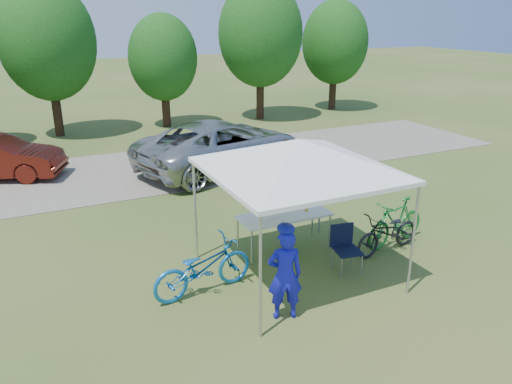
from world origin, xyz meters
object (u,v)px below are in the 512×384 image
cyclist (285,275)px  bike_dark (388,233)px  cooler (266,210)px  bike_green (396,222)px  minivan (221,145)px  bike_blue (203,267)px  folding_chair (345,244)px  folding_table (284,216)px

cyclist → bike_dark: size_ratio=0.93×
cooler → bike_dark: (2.37, -1.07, -0.54)m
bike_green → minivan: bearing=-179.5°
bike_blue → folding_chair: bearing=-105.5°
bike_dark → minivan: size_ratio=0.30×
cooler → bike_blue: 2.02m
folding_chair → bike_blue: bearing=-177.4°
cyclist → bike_dark: 3.38m
cooler → cyclist: (-0.78, -2.24, -0.19)m
cyclist → bike_blue: size_ratio=0.82×
folding_table → cyclist: bearing=-118.5°
folding_chair → bike_blue: bike_blue is taller
cooler → minivan: minivan is taller
bike_blue → minivan: 7.58m
folding_chair → minivan: 7.28m
folding_table → folding_chair: 1.47m
folding_table → minivan: size_ratio=0.34×
bike_green → bike_dark: bike_green is taller
folding_table → minivan: bearing=80.8°
bike_dark → folding_table: bearing=-126.5°
cooler → bike_blue: (-1.73, -0.91, -0.48)m
folding_table → cyclist: cyclist is taller
folding_table → folding_chair: bearing=-63.2°
folding_chair → bike_dark: (1.28, 0.22, -0.10)m
folding_chair → bike_green: size_ratio=0.54×
folding_table → bike_blue: bike_blue is taller
folding_chair → cyclist: size_ratio=0.59×
folding_chair → bike_green: bearing=25.3°
folding_chair → bike_dark: 1.30m
minivan → bike_blue: bearing=138.0°
folding_chair → bike_blue: 2.85m
bike_dark → minivan: 7.12m
bike_dark → minivan: (-0.96, 7.05, 0.37)m
folding_table → bike_blue: bearing=-157.2°
bike_blue → minivan: (3.14, 6.89, 0.30)m
cooler → minivan: bearing=76.7°
bike_blue → bike_green: bearing=-97.0°
folding_chair → bike_green: bike_green is taller
folding_table → bike_green: bike_green is taller
bike_blue → folding_table: bearing=-75.0°
cyclist → bike_green: (3.53, 1.39, -0.27)m
cyclist → bike_green: 3.80m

